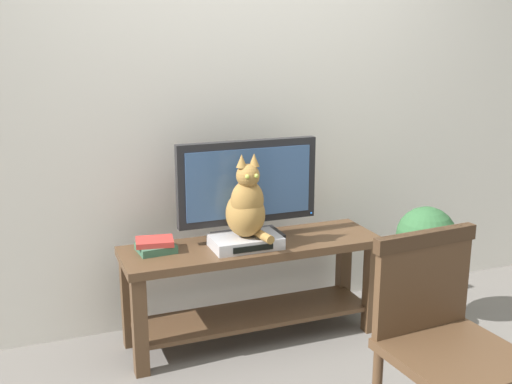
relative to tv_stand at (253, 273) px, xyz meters
name	(u,v)px	position (x,y,z in m)	size (l,w,h in m)	color
back_wall	(236,77)	(0.05, 0.41, 1.02)	(7.00, 0.12, 2.80)	silver
tv_stand	(253,273)	(0.00, 0.00, 0.00)	(1.39, 0.42, 0.55)	#513823
tv	(248,188)	(0.00, 0.07, 0.46)	(0.77, 0.20, 0.54)	black
media_box	(246,242)	(-0.06, -0.05, 0.20)	(0.36, 0.23, 0.06)	#BCBCC1
cat	(247,206)	(-0.06, -0.06, 0.40)	(0.20, 0.28, 0.44)	olive
wooden_chair	(443,331)	(0.34, -1.17, 0.15)	(0.50, 0.51, 0.90)	#513823
book_stack	(155,245)	(-0.51, 0.06, 0.20)	(0.21, 0.18, 0.07)	#38664C
potted_plant	(424,260)	(0.93, -0.24, 0.03)	(0.33, 0.33, 0.72)	beige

